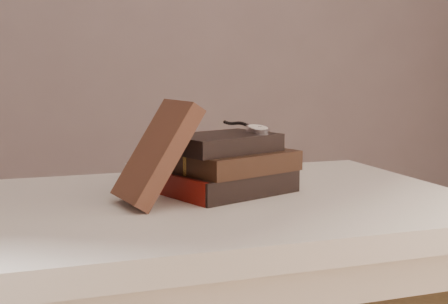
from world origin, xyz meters
name	(u,v)px	position (x,y,z in m)	size (l,w,h in m)	color
table	(184,251)	(0.00, 0.35, 0.66)	(1.00, 0.60, 0.75)	silver
book_stack	(230,165)	(0.09, 0.38, 0.80)	(0.26, 0.21, 0.11)	black
journal	(157,153)	(-0.05, 0.33, 0.84)	(0.03, 0.12, 0.19)	#3C2017
pocket_watch	(255,128)	(0.15, 0.40, 0.86)	(0.06, 0.15, 0.02)	silver
eyeglasses	(172,159)	(0.00, 0.42, 0.81)	(0.12, 0.13, 0.04)	silver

